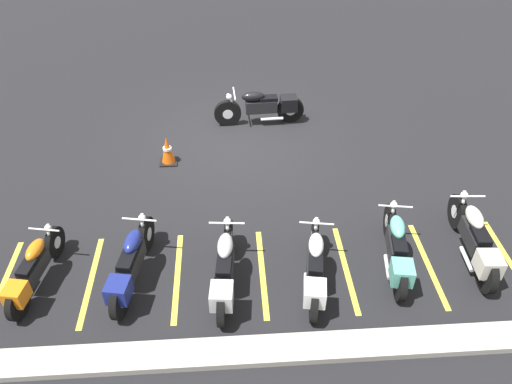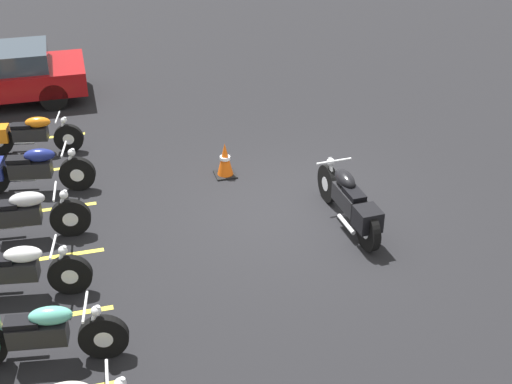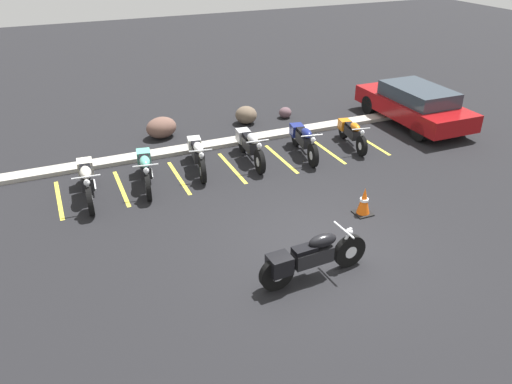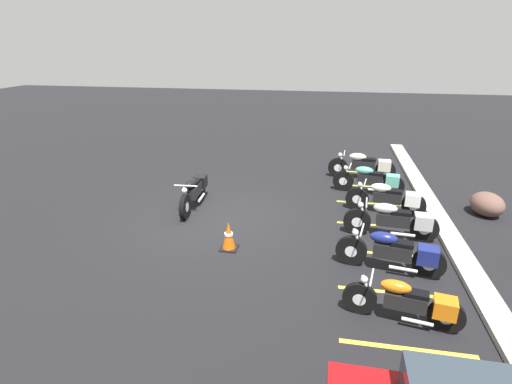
% 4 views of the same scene
% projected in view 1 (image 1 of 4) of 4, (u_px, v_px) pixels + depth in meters
% --- Properties ---
extents(ground, '(60.00, 60.00, 0.00)m').
position_uv_depth(ground, '(236.00, 140.00, 12.31)').
color(ground, black).
extents(motorcycle_black_featured, '(2.30, 0.65, 0.91)m').
position_uv_depth(motorcycle_black_featured, '(264.00, 106.00, 12.65)').
color(motorcycle_black_featured, black).
rests_on(motorcycle_black_featured, ground).
extents(parked_bike_0, '(0.64, 2.29, 0.90)m').
position_uv_depth(parked_bike_0, '(475.00, 240.00, 8.92)').
color(parked_bike_0, black).
rests_on(parked_bike_0, ground).
extents(parked_bike_1, '(0.71, 2.18, 0.86)m').
position_uv_depth(parked_bike_1, '(397.00, 249.00, 8.78)').
color(parked_bike_1, black).
rests_on(parked_bike_1, ground).
extents(parked_bike_2, '(0.71, 2.15, 0.85)m').
position_uv_depth(parked_bike_2, '(315.00, 267.00, 8.44)').
color(parked_bike_2, black).
rests_on(parked_bike_2, ground).
extents(parked_bike_3, '(0.63, 2.23, 0.88)m').
position_uv_depth(parked_bike_3, '(225.00, 269.00, 8.39)').
color(parked_bike_3, black).
rests_on(parked_bike_3, ground).
extents(parked_bike_4, '(0.75, 2.19, 0.87)m').
position_uv_depth(parked_bike_4, '(130.00, 264.00, 8.49)').
color(parked_bike_4, black).
rests_on(parked_bike_4, ground).
extents(parked_bike_5, '(0.68, 1.97, 0.78)m').
position_uv_depth(parked_bike_5, '(33.00, 270.00, 8.44)').
color(parked_bike_5, black).
rests_on(parked_bike_5, ground).
extents(concrete_curb, '(18.00, 0.50, 0.12)m').
position_uv_depth(concrete_curb, '(249.00, 351.00, 7.63)').
color(concrete_curb, '#A8A399').
rests_on(concrete_curb, ground).
extents(traffic_cone, '(0.40, 0.40, 0.68)m').
position_uv_depth(traffic_cone, '(167.00, 151.00, 11.40)').
color(traffic_cone, black).
rests_on(traffic_cone, ground).
extents(stall_line_0, '(0.10, 2.10, 0.00)m').
position_uv_depth(stall_line_0, '(509.00, 260.00, 9.18)').
color(stall_line_0, gold).
rests_on(stall_line_0, ground).
extents(stall_line_1, '(0.10, 2.10, 0.00)m').
position_uv_depth(stall_line_1, '(428.00, 264.00, 9.10)').
color(stall_line_1, gold).
rests_on(stall_line_1, ground).
extents(stall_line_2, '(0.10, 2.10, 0.00)m').
position_uv_depth(stall_line_2, '(346.00, 268.00, 9.03)').
color(stall_line_2, gold).
rests_on(stall_line_2, ground).
extents(stall_line_3, '(0.10, 2.10, 0.00)m').
position_uv_depth(stall_line_3, '(262.00, 272.00, 8.95)').
color(stall_line_3, gold).
rests_on(stall_line_3, ground).
extents(stall_line_4, '(0.10, 2.10, 0.00)m').
position_uv_depth(stall_line_4, '(177.00, 276.00, 8.88)').
color(stall_line_4, gold).
rests_on(stall_line_4, ground).
extents(stall_line_5, '(0.10, 2.10, 0.00)m').
position_uv_depth(stall_line_5, '(91.00, 281.00, 8.80)').
color(stall_line_5, gold).
rests_on(stall_line_5, ground).
extents(stall_line_6, '(0.10, 2.10, 0.00)m').
position_uv_depth(stall_line_6, '(3.00, 285.00, 8.73)').
color(stall_line_6, gold).
rests_on(stall_line_6, ground).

